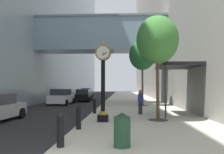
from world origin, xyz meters
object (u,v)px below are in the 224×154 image
(bollard_nearest, at_px, (61,129))
(car_white_near, at_px, (61,97))
(trash_bin, at_px, (122,129))
(car_blue_far, at_px, (87,93))
(street_tree_mid_near, at_px, (142,55))
(bollard_fourth, at_px, (95,105))
(street_tree_near, at_px, (157,40))
(car_black_trailing, at_px, (83,95))
(street_clock, at_px, (103,78))
(bollard_second, at_px, (79,117))
(pedestrian_walking, at_px, (140,101))

(bollard_nearest, relative_size, car_white_near, 0.24)
(trash_bin, height_order, car_blue_far, car_blue_far)
(street_tree_mid_near, height_order, car_white_near, street_tree_mid_near)
(bollard_fourth, xyz_separation_m, street_tree_near, (3.85, -2.81, 3.88))
(car_black_trailing, bearing_deg, car_blue_far, 97.21)
(bollard_nearest, distance_m, street_tree_near, 7.72)
(bollard_fourth, relative_size, trash_bin, 0.99)
(street_clock, bearing_deg, car_black_trailing, 103.53)
(trash_bin, bearing_deg, street_clock, 101.95)
(street_clock, distance_m, car_white_near, 13.49)
(bollard_second, relative_size, trash_bin, 0.99)
(street_tree_near, bearing_deg, car_white_near, 126.75)
(bollard_nearest, bearing_deg, pedestrian_walking, 68.88)
(street_tree_near, bearing_deg, bollard_nearest, -125.25)
(trash_bin, relative_size, car_blue_far, 0.22)
(bollard_fourth, height_order, car_black_trailing, car_black_trailing)
(street_clock, distance_m, bollard_fourth, 3.91)
(pedestrian_walking, height_order, car_black_trailing, pedestrian_walking)
(street_clock, relative_size, bollard_nearest, 4.08)
(car_blue_far, bearing_deg, bollard_second, -81.32)
(street_tree_near, bearing_deg, street_tree_mid_near, 90.00)
(trash_bin, relative_size, car_black_trailing, 0.25)
(street_clock, relative_size, street_tree_near, 0.73)
(street_tree_near, height_order, street_tree_mid_near, street_tree_mid_near)
(street_clock, bearing_deg, bollard_nearest, -100.09)
(bollard_nearest, xyz_separation_m, bollard_fourth, (0.00, 8.26, 0.00))
(trash_bin, height_order, car_white_near, car_white_near)
(street_tree_mid_near, xyz_separation_m, car_blue_far, (-8.60, 19.44, -4.22))
(bollard_nearest, bearing_deg, street_tree_near, 54.75)
(bollard_second, height_order, street_tree_mid_near, street_tree_mid_near)
(car_blue_far, bearing_deg, street_tree_near, -73.17)
(bollard_nearest, xyz_separation_m, car_white_near, (-4.80, 17.03, 0.14))
(trash_bin, bearing_deg, bollard_second, 125.26)
(car_black_trailing, bearing_deg, trash_bin, -76.82)
(street_clock, relative_size, street_tree_mid_near, 0.66)
(trash_bin, bearing_deg, car_black_trailing, 103.18)
(street_clock, bearing_deg, trash_bin, -78.05)
(bollard_fourth, height_order, street_tree_near, street_tree_near)
(trash_bin, distance_m, car_black_trailing, 22.52)
(bollard_second, distance_m, car_black_trailing, 19.53)
(bollard_nearest, xyz_separation_m, car_blue_far, (-4.75, 33.88, 0.12))
(bollard_fourth, relative_size, pedestrian_walking, 0.64)
(street_tree_near, bearing_deg, car_blue_far, 106.83)
(pedestrian_walking, xyz_separation_m, car_black_trailing, (-6.36, 13.97, -0.20))
(bollard_nearest, xyz_separation_m, trash_bin, (1.89, 0.08, -0.00))
(bollard_fourth, bearing_deg, bollard_nearest, -90.00)
(bollard_fourth, bearing_deg, street_clock, -75.52)
(trash_bin, bearing_deg, bollard_fourth, 103.00)
(bollard_second, relative_size, car_black_trailing, 0.24)
(bollard_second, distance_m, bollard_fourth, 5.51)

